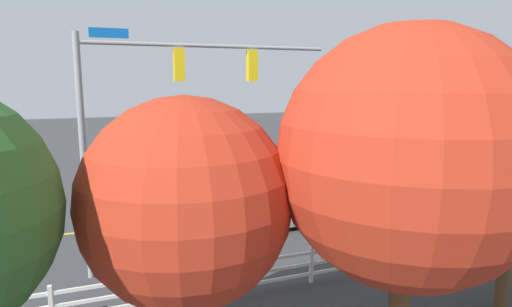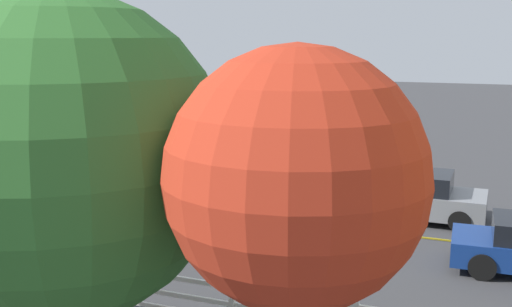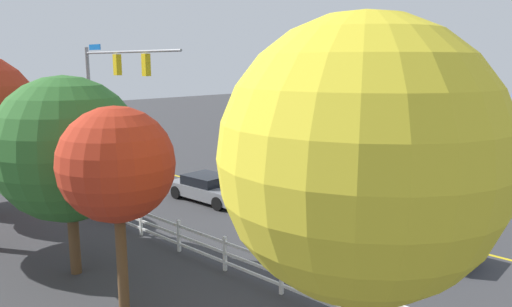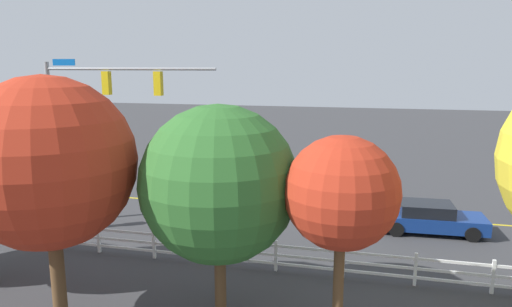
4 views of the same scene
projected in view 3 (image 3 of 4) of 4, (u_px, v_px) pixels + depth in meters
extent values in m
plane|color=#38383A|center=(239.00, 192.00, 25.04)|extent=(120.00, 120.00, 0.00)
cube|color=gold|center=(300.00, 207.00, 22.36)|extent=(28.00, 0.16, 0.01)
cylinder|color=gray|center=(91.00, 118.00, 25.71)|extent=(0.20, 0.20, 7.40)
cylinder|color=gray|center=(128.00, 52.00, 22.45)|extent=(7.87, 0.12, 0.12)
cube|color=#0C59B2|center=(95.00, 47.00, 24.42)|extent=(1.10, 0.03, 0.28)
cube|color=gold|center=(117.00, 65.00, 23.24)|extent=(0.32, 0.28, 1.00)
sphere|color=red|center=(120.00, 58.00, 23.29)|extent=(0.17, 0.17, 0.17)
sphere|color=orange|center=(120.00, 65.00, 23.35)|extent=(0.17, 0.17, 0.17)
sphere|color=#148C19|center=(120.00, 71.00, 23.41)|extent=(0.17, 0.17, 0.17)
cube|color=gold|center=(146.00, 65.00, 21.63)|extent=(0.32, 0.28, 1.00)
sphere|color=red|center=(149.00, 58.00, 21.68)|extent=(0.17, 0.17, 0.17)
sphere|color=orange|center=(149.00, 65.00, 21.73)|extent=(0.17, 0.17, 0.17)
sphere|color=#148C19|center=(149.00, 72.00, 21.79)|extent=(0.17, 0.17, 0.17)
cube|color=slate|center=(210.00, 190.00, 23.34)|extent=(4.38, 1.93, 0.57)
cube|color=black|center=(206.00, 179.00, 23.39)|extent=(2.01, 1.70, 0.45)
cylinder|color=black|center=(244.00, 196.00, 23.04)|extent=(0.64, 0.23, 0.64)
cylinder|color=black|center=(218.00, 204.00, 21.77)|extent=(0.64, 0.23, 0.64)
cylinder|color=black|center=(203.00, 186.00, 24.97)|extent=(0.64, 0.23, 0.64)
cylinder|color=black|center=(176.00, 192.00, 23.71)|extent=(0.64, 0.23, 0.64)
cube|color=navy|center=(405.00, 238.00, 16.96)|extent=(4.57, 1.92, 0.59)
cube|color=black|center=(400.00, 221.00, 17.00)|extent=(2.26, 1.65, 0.51)
cylinder|color=black|center=(457.00, 247.00, 16.61)|extent=(0.65, 0.24, 0.64)
cylinder|color=black|center=(440.00, 262.00, 15.40)|extent=(0.65, 0.24, 0.64)
cylinder|color=black|center=(376.00, 228.00, 18.58)|extent=(0.65, 0.24, 0.64)
cylinder|color=black|center=(355.00, 239.00, 17.37)|extent=(0.65, 0.24, 0.64)
cube|color=slate|center=(366.00, 197.00, 21.97)|extent=(4.37, 1.96, 0.69)
cube|color=black|center=(370.00, 184.00, 21.71)|extent=(1.88, 1.74, 0.58)
cylinder|color=black|center=(327.00, 200.00, 22.38)|extent=(0.64, 0.23, 0.64)
cylinder|color=black|center=(349.00, 193.00, 23.66)|extent=(0.64, 0.23, 0.64)
cylinder|color=black|center=(385.00, 213.00, 20.37)|extent=(0.64, 0.23, 0.64)
cylinder|color=black|center=(405.00, 204.00, 21.65)|extent=(0.64, 0.23, 0.64)
cube|color=silver|center=(274.00, 178.00, 25.83)|extent=(4.61, 2.06, 0.58)
cube|color=black|center=(277.00, 168.00, 25.56)|extent=(2.06, 1.73, 0.55)
cylinder|color=black|center=(243.00, 179.00, 26.39)|extent=(0.65, 0.26, 0.64)
cylinder|color=black|center=(265.00, 174.00, 27.52)|extent=(0.65, 0.26, 0.64)
cylinder|color=black|center=(284.00, 190.00, 24.20)|extent=(0.65, 0.26, 0.64)
cylinder|color=black|center=(306.00, 184.00, 25.34)|extent=(0.65, 0.26, 0.64)
cylinder|color=#191E3F|center=(115.00, 186.00, 24.57)|extent=(0.16, 0.16, 0.85)
cylinder|color=#191E3F|center=(115.00, 185.00, 24.75)|extent=(0.16, 0.16, 0.85)
cube|color=red|center=(114.00, 171.00, 24.53)|extent=(0.48, 0.42, 0.62)
sphere|color=tan|center=(113.00, 163.00, 24.45)|extent=(0.22, 0.22, 0.22)
cube|color=white|center=(353.00, 303.00, 12.23)|extent=(0.10, 0.10, 1.15)
cube|color=white|center=(282.00, 275.00, 13.81)|extent=(0.10, 0.10, 1.15)
cube|color=white|center=(225.00, 254.00, 15.40)|extent=(0.10, 0.10, 1.15)
cube|color=white|center=(179.00, 236.00, 16.98)|extent=(0.10, 0.10, 1.15)
cube|color=white|center=(141.00, 221.00, 18.57)|extent=(0.10, 0.10, 1.15)
cube|color=white|center=(109.00, 209.00, 20.15)|extent=(0.10, 0.10, 1.15)
cube|color=white|center=(81.00, 198.00, 21.74)|extent=(0.10, 0.10, 1.15)
cube|color=white|center=(57.00, 189.00, 23.32)|extent=(0.10, 0.10, 1.15)
cube|color=white|center=(37.00, 181.00, 24.91)|extent=(0.10, 0.10, 1.15)
cube|color=white|center=(19.00, 174.00, 26.50)|extent=(0.10, 0.10, 1.15)
cube|color=white|center=(159.00, 218.00, 17.71)|extent=(26.00, 0.06, 0.09)
cube|color=white|center=(159.00, 228.00, 17.77)|extent=(26.00, 0.06, 0.09)
cube|color=white|center=(159.00, 236.00, 17.83)|extent=(26.00, 0.06, 0.09)
sphere|color=yellow|center=(360.00, 158.00, 8.44)|extent=(5.06, 5.06, 5.06)
cylinder|color=brown|center=(122.00, 261.00, 12.54)|extent=(0.28, 0.28, 2.96)
sphere|color=#B22D19|center=(117.00, 164.00, 12.07)|extent=(2.95, 2.95, 2.95)
cylinder|color=brown|center=(74.00, 238.00, 15.12)|extent=(0.33, 0.33, 2.34)
sphere|color=#2D6628|center=(68.00, 149.00, 14.60)|extent=(4.45, 4.45, 4.45)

